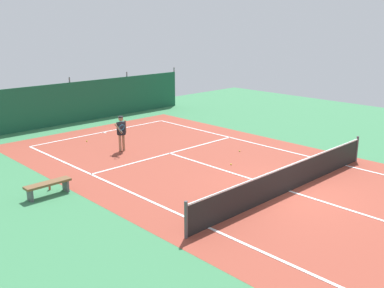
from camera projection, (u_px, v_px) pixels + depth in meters
ground_plane at (289, 191)px, 15.45m from camera, size 36.00×36.00×0.00m
court_surface at (289, 191)px, 15.45m from camera, size 11.02×26.60×0.01m
tennis_net at (290, 178)px, 15.31m from camera, size 10.12×0.10×1.10m
back_fence at (68, 111)px, 26.08m from camera, size 16.30×0.98×2.70m
tennis_player at (121, 131)px, 20.01m from camera, size 0.70×0.77×1.64m
tennis_ball_near_player at (240, 151)px, 20.15m from camera, size 0.07×0.07×0.07m
tennis_ball_midcourt at (87, 141)px, 21.82m from camera, size 0.07×0.07×0.07m
tennis_ball_by_sideline at (231, 164)px, 18.28m from camera, size 0.07×0.07×0.07m
parked_car at (11, 107)px, 26.13m from camera, size 2.13×4.26×1.68m
courtside_bench at (48, 186)px, 14.95m from camera, size 1.60×0.40×0.49m
water_bottle at (50, 187)px, 15.55m from camera, size 0.08×0.08×0.24m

